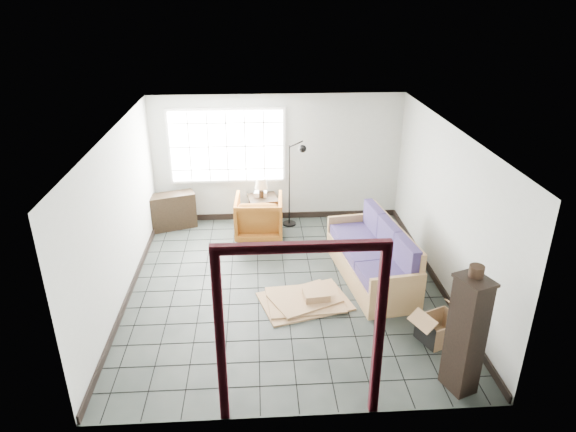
{
  "coord_description": "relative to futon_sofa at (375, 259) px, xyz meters",
  "views": [
    {
      "loc": [
        -0.41,
        -7.14,
        4.49
      ],
      "look_at": [
        0.06,
        0.3,
        1.13
      ],
      "focal_mm": 32.0,
      "sensor_mm": 36.0,
      "label": 1
    }
  ],
  "objects": [
    {
      "name": "projector",
      "position": [
        -1.85,
        2.27,
        0.3
      ],
      "size": [
        0.27,
        0.22,
        0.09
      ],
      "rotation": [
        0.0,
        0.0,
        -0.09
      ],
      "color": "silver",
      "rests_on": "side_table"
    },
    {
      "name": "pot",
      "position": [
        0.5,
        -2.54,
        1.23
      ],
      "size": [
        0.19,
        0.19,
        0.13
      ],
      "rotation": [
        0.0,
        0.0,
        -0.14
      ],
      "color": "black",
      "rests_on": "tall_shelf"
    },
    {
      "name": "armchair",
      "position": [
        -1.89,
        1.69,
        0.1
      ],
      "size": [
        0.93,
        0.88,
        0.92
      ],
      "primitive_type": "imported",
      "rotation": [
        0.0,
        0.0,
        3.1
      ],
      "color": "brown",
      "rests_on": "ground"
    },
    {
      "name": "table_lamp",
      "position": [
        -1.83,
        2.19,
        0.53
      ],
      "size": [
        0.33,
        0.33,
        0.4
      ],
      "rotation": [
        0.0,
        0.0,
        -0.34
      ],
      "color": "black",
      "rests_on": "side_table"
    },
    {
      "name": "open_box",
      "position": [
        0.55,
        -1.67,
        -0.19
      ],
      "size": [
        0.93,
        0.7,
        0.48
      ],
      "rotation": [
        0.0,
        0.0,
        0.4
      ],
      "color": "#957248",
      "rests_on": "ground"
    },
    {
      "name": "futon_sofa",
      "position": [
        0.0,
        0.0,
        0.0
      ],
      "size": [
        1.16,
        2.36,
        1.0
      ],
      "rotation": [
        0.0,
        0.0,
        0.14
      ],
      "color": "#9A7345",
      "rests_on": "ground"
    },
    {
      "name": "tall_shelf",
      "position": [
        0.48,
        -2.59,
        0.42
      ],
      "size": [
        0.45,
        0.5,
        1.53
      ],
      "rotation": [
        0.0,
        0.0,
        0.36
      ],
      "color": "black",
      "rests_on": "ground"
    },
    {
      "name": "room_shell",
      "position": [
        -1.49,
        -0.17,
        1.32
      ],
      "size": [
        5.02,
        5.52,
        2.61
      ],
      "color": "#ABAFA8",
      "rests_on": "ground"
    },
    {
      "name": "side_table",
      "position": [
        -1.81,
        2.21,
        0.15
      ],
      "size": [
        0.64,
        0.64,
        0.62
      ],
      "rotation": [
        0.0,
        0.0,
        0.14
      ],
      "color": "black",
      "rests_on": "ground"
    },
    {
      "name": "window_panel",
      "position": [
        -2.49,
        2.51,
        1.24
      ],
      "size": [
        2.32,
        0.08,
        1.52
      ],
      "color": "silver",
      "rests_on": "ground"
    },
    {
      "name": "ground",
      "position": [
        -1.49,
        -0.19,
        -0.36
      ],
      "size": [
        5.5,
        5.5,
        0.0
      ],
      "primitive_type": "plane",
      "color": "black",
      "rests_on": "ground"
    },
    {
      "name": "doorway_trim",
      "position": [
        -1.49,
        -2.89,
        1.02
      ],
      "size": [
        1.8,
        0.08,
        2.2
      ],
      "color": "#3E0E15",
      "rests_on": "ground"
    },
    {
      "name": "floor_lamp",
      "position": [
        -1.16,
        2.14,
        0.6
      ],
      "size": [
        0.47,
        0.35,
        1.79
      ],
      "rotation": [
        0.0,
        0.0,
        -0.08
      ],
      "color": "black",
      "rests_on": "ground"
    },
    {
      "name": "console_shelf",
      "position": [
        -3.64,
        2.21,
        -0.0
      ],
      "size": [
        1.0,
        0.65,
        0.72
      ],
      "rotation": [
        0.0,
        0.0,
        0.34
      ],
      "color": "black",
      "rests_on": "ground"
    },
    {
      "name": "cardboard_pile",
      "position": [
        -1.19,
        -0.65,
        -0.31
      ],
      "size": [
        1.52,
        1.26,
        0.19
      ],
      "rotation": [
        0.0,
        0.0,
        0.22
      ],
      "color": "#957248",
      "rests_on": "ground"
    }
  ]
}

